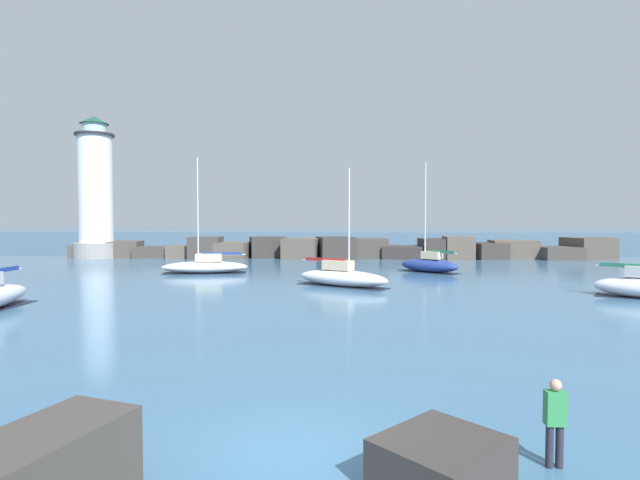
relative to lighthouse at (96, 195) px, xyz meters
name	(u,v)px	position (x,y,z in m)	size (l,w,h in m)	color
ground_plane	(291,450)	(27.63, -48.48, -7.38)	(600.00, 600.00, 0.00)	#3D6B8E
open_sea_beyond	(333,239)	(27.63, 60.60, -7.38)	(400.00, 116.00, 0.01)	#2D5B7F
breakwater_jetty	(353,249)	(30.44, 0.69, -6.33)	(64.04, 6.33, 2.58)	brown
lighthouse	(96,195)	(0.00, 0.00, 0.00)	(5.21, 5.21, 16.66)	gray
sailboat_moored_0	(342,277)	(28.85, -24.28, -6.72)	(6.73, 5.00, 7.99)	white
sailboat_moored_1	(205,266)	(17.37, -16.34, -6.77)	(7.45, 3.32, 9.76)	white
sailboat_moored_3	(429,264)	(36.45, -15.10, -6.68)	(5.28, 4.85, 9.46)	navy
person_on_rocks	(555,419)	(32.50, -48.99, -6.47)	(0.36, 0.22, 1.63)	#282833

